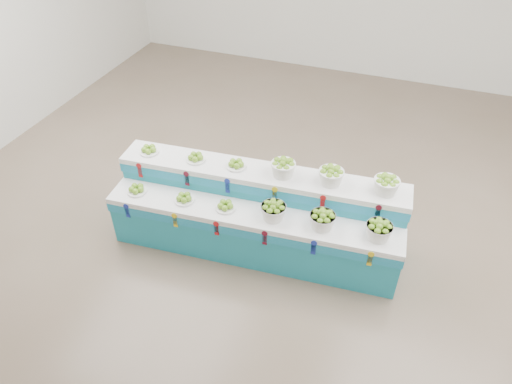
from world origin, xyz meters
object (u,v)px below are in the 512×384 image
display_stand (256,215)px  basket_lower_left (273,210)px  plate_upper_mid (196,157)px  basket_upper_right (386,184)px

display_stand → basket_lower_left: (0.29, -0.20, 0.32)m
plate_upper_mid → basket_upper_right: bearing=4.3°
basket_lower_left → plate_upper_mid: (-1.14, 0.36, 0.24)m
basket_upper_right → basket_lower_left: bearing=-155.3°
basket_lower_left → display_stand: bearing=145.1°
basket_lower_left → plate_upper_mid: size_ratio=1.20×
basket_lower_left → basket_upper_right: bearing=24.7°
display_stand → basket_upper_right: 1.61m
display_stand → basket_upper_right: size_ratio=12.16×
plate_upper_mid → display_stand: bearing=-10.4°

